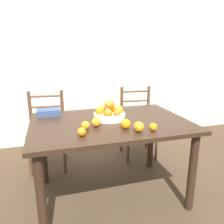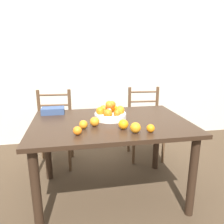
{
  "view_description": "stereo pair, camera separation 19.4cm",
  "coord_description": "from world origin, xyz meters",
  "px_view_note": "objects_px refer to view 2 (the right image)",
  "views": [
    {
      "loc": [
        -0.51,
        -1.82,
        1.37
      ],
      "look_at": [
        0.01,
        -0.02,
        0.85
      ],
      "focal_mm": 35.0,
      "sensor_mm": 36.0,
      "label": 1
    },
    {
      "loc": [
        -0.33,
        -1.86,
        1.37
      ],
      "look_at": [
        0.01,
        -0.02,
        0.85
      ],
      "focal_mm": 35.0,
      "sensor_mm": 36.0,
      "label": 2
    }
  ],
  "objects_px": {
    "fruit_bowl": "(110,113)",
    "orange_loose_2": "(83,125)",
    "orange_loose_5": "(77,131)",
    "book_stack": "(53,111)",
    "orange_loose_3": "(135,128)",
    "orange_loose_1": "(95,122)",
    "orange_loose_4": "(151,128)",
    "chair_left": "(54,129)",
    "chair_right": "(145,124)",
    "orange_loose_0": "(123,124)"
  },
  "relations": [
    {
      "from": "fruit_bowl",
      "to": "book_stack",
      "type": "xyz_separation_m",
      "value": [
        -0.54,
        0.29,
        -0.02
      ]
    },
    {
      "from": "orange_loose_2",
      "to": "orange_loose_0",
      "type": "bearing_deg",
      "value": -12.51
    },
    {
      "from": "orange_loose_5",
      "to": "chair_left",
      "type": "xyz_separation_m",
      "value": [
        -0.27,
        1.04,
        -0.34
      ]
    },
    {
      "from": "orange_loose_3",
      "to": "chair_left",
      "type": "xyz_separation_m",
      "value": [
        -0.71,
        1.08,
        -0.35
      ]
    },
    {
      "from": "orange_loose_0",
      "to": "book_stack",
      "type": "xyz_separation_m",
      "value": [
        -0.6,
        0.58,
        -0.01
      ]
    },
    {
      "from": "orange_loose_2",
      "to": "chair_right",
      "type": "bearing_deg",
      "value": 47.01
    },
    {
      "from": "orange_loose_5",
      "to": "book_stack",
      "type": "xyz_separation_m",
      "value": [
        -0.23,
        0.64,
        -0.0
      ]
    },
    {
      "from": "orange_loose_2",
      "to": "chair_left",
      "type": "xyz_separation_m",
      "value": [
        -0.32,
        0.91,
        -0.34
      ]
    },
    {
      "from": "orange_loose_1",
      "to": "book_stack",
      "type": "relative_size",
      "value": 0.35
    },
    {
      "from": "orange_loose_5",
      "to": "chair_right",
      "type": "height_order",
      "value": "chair_right"
    },
    {
      "from": "orange_loose_0",
      "to": "orange_loose_5",
      "type": "bearing_deg",
      "value": -170.54
    },
    {
      "from": "fruit_bowl",
      "to": "orange_loose_0",
      "type": "height_order",
      "value": "fruit_bowl"
    },
    {
      "from": "fruit_bowl",
      "to": "book_stack",
      "type": "bearing_deg",
      "value": 152.21
    },
    {
      "from": "orange_loose_1",
      "to": "chair_left",
      "type": "height_order",
      "value": "chair_left"
    },
    {
      "from": "fruit_bowl",
      "to": "orange_loose_1",
      "type": "height_order",
      "value": "fruit_bowl"
    },
    {
      "from": "orange_loose_3",
      "to": "chair_right",
      "type": "xyz_separation_m",
      "value": [
        0.46,
        1.08,
        -0.35
      ]
    },
    {
      "from": "book_stack",
      "to": "chair_left",
      "type": "bearing_deg",
      "value": 95.52
    },
    {
      "from": "orange_loose_0",
      "to": "orange_loose_2",
      "type": "xyz_separation_m",
      "value": [
        -0.32,
        0.07,
        -0.01
      ]
    },
    {
      "from": "chair_right",
      "to": "orange_loose_0",
      "type": "bearing_deg",
      "value": -113.52
    },
    {
      "from": "chair_left",
      "to": "book_stack",
      "type": "xyz_separation_m",
      "value": [
        0.04,
        -0.4,
        0.34
      ]
    },
    {
      "from": "orange_loose_2",
      "to": "orange_loose_4",
      "type": "bearing_deg",
      "value": -19.25
    },
    {
      "from": "orange_loose_4",
      "to": "orange_loose_5",
      "type": "distance_m",
      "value": 0.57
    },
    {
      "from": "orange_loose_3",
      "to": "chair_left",
      "type": "distance_m",
      "value": 1.34
    },
    {
      "from": "fruit_bowl",
      "to": "book_stack",
      "type": "height_order",
      "value": "fruit_bowl"
    },
    {
      "from": "chair_right",
      "to": "book_stack",
      "type": "xyz_separation_m",
      "value": [
        -1.13,
        -0.4,
        0.34
      ]
    },
    {
      "from": "fruit_bowl",
      "to": "book_stack",
      "type": "distance_m",
      "value": 0.61
    },
    {
      "from": "fruit_bowl",
      "to": "orange_loose_0",
      "type": "bearing_deg",
      "value": -79.04
    },
    {
      "from": "orange_loose_1",
      "to": "orange_loose_5",
      "type": "height_order",
      "value": "orange_loose_1"
    },
    {
      "from": "orange_loose_0",
      "to": "chair_left",
      "type": "height_order",
      "value": "chair_left"
    },
    {
      "from": "chair_right",
      "to": "fruit_bowl",
      "type": "bearing_deg",
      "value": -125.64
    },
    {
      "from": "orange_loose_2",
      "to": "orange_loose_4",
      "type": "relative_size",
      "value": 1.09
    },
    {
      "from": "orange_loose_1",
      "to": "orange_loose_2",
      "type": "distance_m",
      "value": 0.11
    },
    {
      "from": "orange_loose_2",
      "to": "orange_loose_5",
      "type": "xyz_separation_m",
      "value": [
        -0.05,
        -0.13,
        -0.0
      ]
    },
    {
      "from": "orange_loose_2",
      "to": "chair_right",
      "type": "height_order",
      "value": "chair_right"
    },
    {
      "from": "orange_loose_5",
      "to": "book_stack",
      "type": "bearing_deg",
      "value": 109.53
    },
    {
      "from": "orange_loose_2",
      "to": "orange_loose_5",
      "type": "distance_m",
      "value": 0.14
    },
    {
      "from": "fruit_bowl",
      "to": "orange_loose_5",
      "type": "height_order",
      "value": "fruit_bowl"
    },
    {
      "from": "orange_loose_2",
      "to": "book_stack",
      "type": "xyz_separation_m",
      "value": [
        -0.28,
        0.51,
        -0.0
      ]
    },
    {
      "from": "orange_loose_3",
      "to": "book_stack",
      "type": "relative_size",
      "value": 0.37
    },
    {
      "from": "fruit_bowl",
      "to": "orange_loose_3",
      "type": "relative_size",
      "value": 3.54
    },
    {
      "from": "orange_loose_1",
      "to": "chair_right",
      "type": "distance_m",
      "value": 1.2
    },
    {
      "from": "chair_left",
      "to": "chair_right",
      "type": "relative_size",
      "value": 1.0
    },
    {
      "from": "fruit_bowl",
      "to": "orange_loose_1",
      "type": "relative_size",
      "value": 3.73
    },
    {
      "from": "orange_loose_4",
      "to": "chair_left",
      "type": "xyz_separation_m",
      "value": [
        -0.83,
        1.09,
        -0.34
      ]
    },
    {
      "from": "fruit_bowl",
      "to": "orange_loose_2",
      "type": "xyz_separation_m",
      "value": [
        -0.26,
        -0.22,
        -0.02
      ]
    },
    {
      "from": "orange_loose_4",
      "to": "book_stack",
      "type": "height_order",
      "value": "orange_loose_4"
    },
    {
      "from": "orange_loose_0",
      "to": "orange_loose_1",
      "type": "xyz_separation_m",
      "value": [
        -0.22,
        0.12,
        -0.0
      ]
    },
    {
      "from": "fruit_bowl",
      "to": "chair_right",
      "type": "height_order",
      "value": "fruit_bowl"
    },
    {
      "from": "orange_loose_3",
      "to": "chair_right",
      "type": "height_order",
      "value": "chair_right"
    },
    {
      "from": "chair_left",
      "to": "chair_right",
      "type": "height_order",
      "value": "same"
    }
  ]
}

